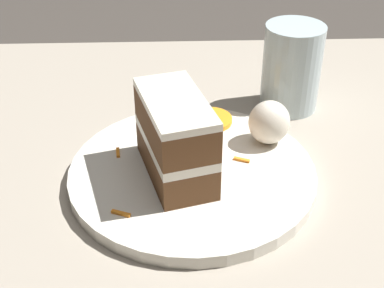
% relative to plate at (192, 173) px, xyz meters
% --- Properties ---
extents(ground_plane, '(6.00, 6.00, 0.00)m').
position_rel_plate_xyz_m(ground_plane, '(0.02, 0.02, -0.04)').
color(ground_plane, '#38332D').
rests_on(ground_plane, ground).
extents(dining_table, '(1.37, 0.84, 0.03)m').
position_rel_plate_xyz_m(dining_table, '(0.02, 0.02, -0.02)').
color(dining_table, gray).
rests_on(dining_table, ground).
extents(plate, '(0.28, 0.28, 0.02)m').
position_rel_plate_xyz_m(plate, '(0.00, 0.00, 0.00)').
color(plate, silver).
rests_on(plate, dining_table).
extents(cake_slice, '(0.09, 0.13, 0.09)m').
position_rel_plate_xyz_m(cake_slice, '(0.02, 0.01, 0.05)').
color(cake_slice, brown).
rests_on(cake_slice, plate).
extents(cream_dollop, '(0.05, 0.04, 0.05)m').
position_rel_plate_xyz_m(cream_dollop, '(-0.09, -0.05, 0.03)').
color(cream_dollop, silver).
rests_on(cream_dollop, plate).
extents(orange_garnish, '(0.06, 0.06, 0.01)m').
position_rel_plate_xyz_m(orange_garnish, '(-0.03, -0.10, 0.01)').
color(orange_garnish, orange).
rests_on(orange_garnish, plate).
extents(carrot_shreds_scatter, '(0.16, 0.16, 0.00)m').
position_rel_plate_xyz_m(carrot_shreds_scatter, '(0.03, -0.00, 0.01)').
color(carrot_shreds_scatter, orange).
rests_on(carrot_shreds_scatter, plate).
extents(drinking_glass, '(0.08, 0.08, 0.12)m').
position_rel_plate_xyz_m(drinking_glass, '(-0.14, -0.16, 0.04)').
color(drinking_glass, silver).
rests_on(drinking_glass, dining_table).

